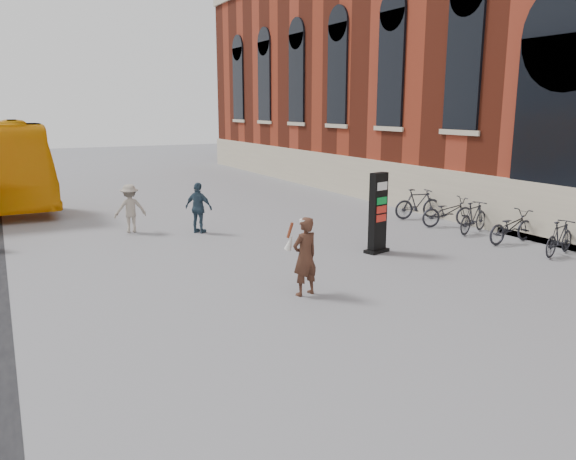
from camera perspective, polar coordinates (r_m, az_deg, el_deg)
name	(u,v)px	position (r m, az deg, el deg)	size (l,w,h in m)	color
ground	(261,291)	(12.56, -2.71, -6.22)	(100.00, 100.00, 0.00)	#9E9EA3
station	(542,5)	(26.78, 24.42, 20.08)	(12.15, 44.50, 19.15)	maroon
info_pylon	(378,213)	(15.80, 9.12, 1.71)	(0.79, 0.53, 2.25)	black
woman	(305,255)	(12.07, 1.69, -2.59)	(0.73, 0.69, 1.73)	#3B2419
pedestrian_b	(130,208)	(18.94, -15.74, 2.12)	(1.02, 0.59, 1.58)	#9F9282
pedestrian_c	(199,208)	(18.37, -9.06, 2.23)	(0.97, 0.40, 1.65)	#2E4557
bike_3	(560,238)	(17.14, 25.87, -0.71)	(0.46, 1.64, 0.99)	#23242B
bike_4	(511,227)	(18.14, 21.73, 0.32)	(0.66, 1.88, 0.99)	#23242B
bike_5	(474,217)	(19.14, 18.34, 1.23)	(0.49, 1.72, 1.04)	#23242B
bike_6	(448,212)	(19.96, 15.94, 1.79)	(0.67, 1.93, 1.01)	#23242B
bike_7	(418,204)	(21.09, 13.07, 2.62)	(0.52, 1.84, 1.11)	#23242B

